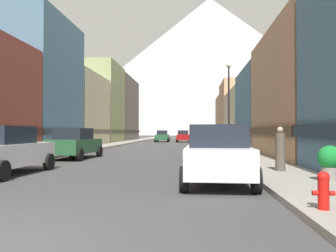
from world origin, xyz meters
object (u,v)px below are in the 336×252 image
(car_left_0, at_px, (4,150))
(pedestrian_0, at_px, (280,150))
(car_right_2, at_px, (203,141))
(streetlamp_right, at_px, (229,94))
(car_left_1, at_px, (75,143))
(car_right_1, at_px, (206,144))
(car_right_0, at_px, (217,154))
(fire_hydrant_near, at_px, (323,189))
(car_right_3, at_px, (200,139))
(potted_plant_0, at_px, (330,161))
(car_driving_0, at_px, (183,136))
(car_driving_1, at_px, (162,136))

(car_left_0, bearing_deg, pedestrian_0, 4.64)
(car_right_2, height_order, streetlamp_right, streetlamp_right)
(car_left_1, xyz_separation_m, car_right_1, (7.60, -0.32, 0.00))
(car_left_0, bearing_deg, car_right_0, -11.31)
(car_right_1, distance_m, pedestrian_0, 6.86)
(fire_hydrant_near, relative_size, pedestrian_0, 0.44)
(pedestrian_0, bearing_deg, car_right_3, 96.69)
(car_left_0, distance_m, potted_plant_0, 10.96)
(car_right_3, bearing_deg, car_driving_0, 96.91)
(car_left_0, relative_size, car_left_1, 0.99)
(car_left_1, bearing_deg, car_right_2, 40.00)
(car_right_1, bearing_deg, car_left_0, -136.47)
(car_driving_0, height_order, car_driving_1, same)
(car_right_1, xyz_separation_m, car_right_3, (-0.00, 14.49, 0.00))
(car_driving_0, height_order, streetlamp_right, streetlamp_right)
(car_driving_0, height_order, fire_hydrant_near, car_driving_0)
(potted_plant_0, height_order, streetlamp_right, streetlamp_right)
(pedestrian_0, bearing_deg, streetlamp_right, 95.54)
(car_right_3, bearing_deg, streetlamp_right, -82.39)
(car_driving_1, xyz_separation_m, fire_hydrant_near, (7.05, -45.94, -0.37))
(car_right_1, xyz_separation_m, car_right_2, (-0.00, 6.70, 0.00))
(car_right_0, distance_m, car_driving_0, 41.43)
(fire_hydrant_near, distance_m, pedestrian_0, 6.41)
(car_right_0, relative_size, potted_plant_0, 4.32)
(pedestrian_0, bearing_deg, car_right_1, 110.94)
(car_driving_0, bearing_deg, car_right_1, -86.14)
(car_right_3, distance_m, potted_plant_0, 23.75)
(car_left_1, bearing_deg, streetlamp_right, 15.63)
(car_driving_1, relative_size, streetlamp_right, 0.75)
(car_left_1, relative_size, potted_plant_0, 4.34)
(potted_plant_0, bearing_deg, streetlamp_right, 97.88)
(car_left_0, relative_size, car_right_2, 1.00)
(car_driving_0, bearing_deg, car_driving_1, 170.08)
(car_left_1, xyz_separation_m, car_driving_1, (2.20, 32.88, 0.00))
(car_right_0, distance_m, car_right_2, 15.44)
(car_right_2, bearing_deg, fire_hydrant_near, -85.15)
(car_left_0, height_order, potted_plant_0, car_left_0)
(car_right_2, bearing_deg, pedestrian_0, -79.40)
(fire_hydrant_near, distance_m, potted_plant_0, 4.02)
(car_right_1, bearing_deg, pedestrian_0, -69.06)
(pedestrian_0, bearing_deg, car_driving_1, 101.21)
(car_driving_1, relative_size, pedestrian_0, 2.74)
(car_driving_1, height_order, fire_hydrant_near, car_driving_1)
(potted_plant_0, distance_m, streetlamp_right, 12.47)
(car_right_1, relative_size, car_right_3, 1.00)
(car_left_0, xyz_separation_m, pedestrian_0, (10.05, 0.82, -0.01))
(car_left_1, relative_size, car_right_1, 1.01)
(car_driving_0, distance_m, pedestrian_0, 39.31)
(car_right_1, xyz_separation_m, fire_hydrant_near, (1.65, -12.75, -0.37))
(car_left_1, distance_m, car_right_0, 11.82)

